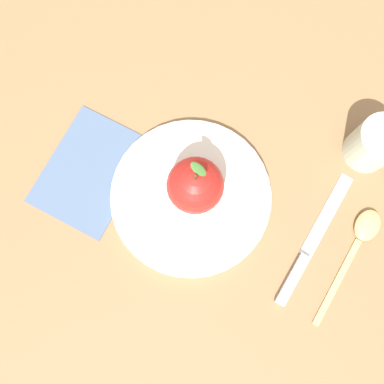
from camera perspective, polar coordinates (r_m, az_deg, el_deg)
The scene contains 7 objects.
ground_plane at distance 0.59m, azimuth 2.95°, elevation -1.95°, with size 2.40×2.40×0.00m, color olive.
dinner_plate at distance 0.59m, azimuth 0.00°, elevation -0.23°, with size 0.23×0.23×0.01m.
apple at distance 0.54m, azimuth 0.45°, elevation 0.91°, with size 0.08×0.08×0.09m.
cup at distance 0.63m, azimuth 24.15°, elevation 6.22°, with size 0.07×0.07×0.07m.
knife at distance 0.60m, azimuth 15.80°, elevation -7.76°, with size 0.21×0.05×0.01m.
spoon at distance 0.63m, azimuth 22.34°, elevation -5.96°, with size 0.18×0.05×0.01m.
linen_napkin at distance 0.62m, azimuth -13.90°, elevation 2.84°, with size 0.13×0.17×0.00m, color slate.
Camera 1 is at (-0.11, -0.01, 0.58)m, focal length 38.46 mm.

